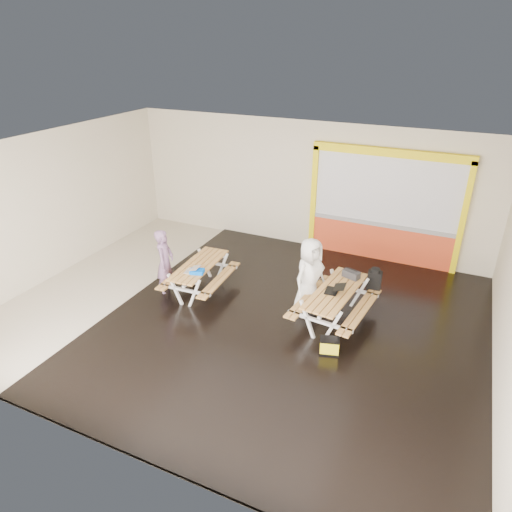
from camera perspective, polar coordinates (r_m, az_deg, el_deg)
The scene contains 14 objects.
room at distance 9.22m, azimuth -2.36°, elevation 1.97°, with size 10.02×8.02×3.52m.
deck at distance 9.63m, azimuth 4.55°, elevation -8.74°, with size 7.50×7.98×0.05m, color black.
kiosk at distance 12.22m, azimuth 15.60°, elevation 5.62°, with size 3.88×0.16×3.00m.
picnic_table_left at distance 10.64m, azimuth -7.03°, elevation -1.84°, with size 1.35×1.91×0.74m.
picnic_table_right at distance 9.58m, azimuth 9.81°, elevation -5.13°, with size 1.56×2.13×0.80m.
person_left at distance 10.68m, azimuth -11.22°, elevation -0.79°, with size 0.58×0.38×1.59m, color slate.
person_right at distance 9.83m, azimuth 6.68°, elevation -2.52°, with size 0.84×0.55×1.72m, color white.
laptop_left at distance 10.23m, azimuth -7.96°, elevation -1.72°, with size 0.34×0.32×0.13m.
laptop_right at distance 9.38m, azimuth 9.71°, elevation -4.12°, with size 0.42×0.38×0.16m.
blue_pouch at distance 10.16m, azimuth -7.32°, elevation -1.90°, with size 0.30×0.21×0.09m, color blue.
toolbox at distance 9.97m, azimuth 11.75°, elevation -2.22°, with size 0.40×0.28×0.21m.
backpack at distance 10.22m, azimuth 14.51°, elevation -2.78°, with size 0.31×0.21×0.49m.
dark_case at distance 10.06m, azimuth 6.43°, elevation -6.51°, with size 0.37×0.28×0.14m, color black.
fluke_bag at distance 8.88m, azimuth 9.10°, elevation -11.00°, with size 0.42×0.33×0.32m.
Camera 1 is at (3.89, -7.48, 5.49)m, focal length 32.21 mm.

